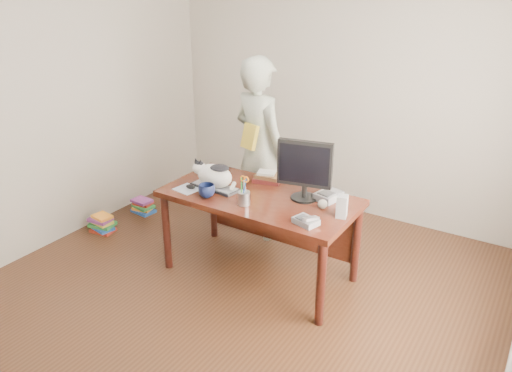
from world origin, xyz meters
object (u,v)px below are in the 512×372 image
object	(u,v)px
speaker	(342,206)
calculator	(329,196)
coffee_mug	(207,191)
desk	(264,208)
book_pile_b	(143,206)
monitor	(305,167)
book_stack	(268,177)
cat	(213,174)
baseball	(323,204)
book_pile_a	(102,224)
keyboard	(215,187)
pen_cup	(244,197)
person	(260,149)
phone	(306,221)
mouse	(191,187)

from	to	relation	value
speaker	calculator	size ratio (longest dim) A/B	0.70
speaker	coffee_mug	bearing A→B (deg)	179.09
desk	book_pile_b	distance (m)	1.82
monitor	book_pile_b	world-z (taller)	monitor
desk	speaker	xyz separation A→B (m)	(0.73, -0.09, 0.23)
book_stack	calculator	xyz separation A→B (m)	(0.61, -0.06, -0.01)
cat	baseball	bearing A→B (deg)	12.01
cat	monitor	size ratio (longest dim) A/B	0.85
monitor	baseball	xyz separation A→B (m)	(0.20, -0.07, -0.24)
book_stack	book_pile_a	world-z (taller)	book_stack
baseball	book_pile_b	bearing A→B (deg)	172.40
speaker	calculator	xyz separation A→B (m)	(-0.21, 0.24, -0.06)
keyboard	baseball	size ratio (longest dim) A/B	5.92
pen_cup	book_pile_a	xyz separation A→B (m)	(-1.74, 0.01, -0.73)
calculator	book_pile_a	size ratio (longest dim) A/B	0.90
cat	calculator	distance (m)	0.97
book_stack	calculator	size ratio (longest dim) A/B	1.12
speaker	calculator	bearing A→B (deg)	118.32
coffee_mug	baseball	bearing A→B (deg)	18.58
monitor	baseball	size ratio (longest dim) A/B	6.65
baseball	book_pile_b	distance (m)	2.40
coffee_mug	person	distance (m)	0.92
desk	book_stack	distance (m)	0.30
pen_cup	book_stack	bearing A→B (deg)	99.52
cat	calculator	bearing A→B (deg)	22.98
pen_cup	speaker	world-z (taller)	pen_cup
desk	book_pile_a	world-z (taller)	desk
desk	person	world-z (taller)	person
desk	phone	world-z (taller)	phone
cat	book_pile_b	xyz separation A→B (m)	(-1.31, 0.43, -0.80)
desk	calculator	bearing A→B (deg)	16.44
keyboard	speaker	xyz separation A→B (m)	(1.12, 0.07, 0.07)
pen_cup	mouse	world-z (taller)	pen_cup
monitor	pen_cup	bearing A→B (deg)	-149.29
desk	cat	distance (m)	0.51
person	keyboard	bearing A→B (deg)	109.33
baseball	calculator	world-z (taller)	baseball
book_stack	book_pile_b	world-z (taller)	book_stack
baseball	book_pile_a	xyz separation A→B (m)	(-2.30, -0.25, -0.70)
monitor	mouse	world-z (taller)	monitor
monitor	pen_cup	world-z (taller)	monitor
cat	book_stack	world-z (taller)	cat
keyboard	person	distance (m)	0.76
monitor	book_pile_a	bearing A→B (deg)	176.32
calculator	book_pile_b	size ratio (longest dim) A/B	0.95
person	book_pile_b	world-z (taller)	person
monitor	mouse	bearing A→B (deg)	-172.94
cat	book_stack	distance (m)	0.49
keyboard	person	world-z (taller)	person
monitor	person	distance (m)	0.95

